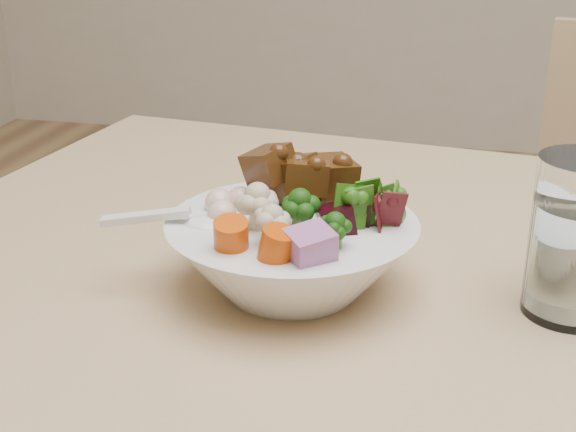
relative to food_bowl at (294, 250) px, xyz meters
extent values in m
cylinder|color=tan|center=(-0.28, 0.39, -0.44)|extent=(0.06, 0.06, 0.73)
cylinder|color=tan|center=(0.28, 0.75, -0.60)|extent=(0.03, 0.03, 0.42)
sphere|color=black|center=(0.01, -0.02, 0.04)|extent=(0.03, 0.03, 0.03)
sphere|color=#BAAC8D|center=(-0.02, -0.02, 0.04)|extent=(0.04, 0.04, 0.04)
cube|color=black|center=(0.05, 0.01, 0.03)|extent=(0.03, 0.03, 0.02)
cube|color=#965B90|center=(0.03, -0.07, 0.03)|extent=(0.04, 0.05, 0.03)
cylinder|color=#D55205|center=(-0.03, -0.06, 0.03)|extent=(0.03, 0.03, 0.03)
sphere|color=beige|center=(-0.06, -0.01, 0.03)|extent=(0.02, 0.02, 0.02)
ellipsoid|color=silver|center=(-0.07, -0.02, 0.02)|extent=(0.04, 0.03, 0.01)
cube|color=silver|center=(-0.12, -0.03, 0.03)|extent=(0.07, 0.02, 0.02)
cylinder|color=white|center=(0.22, 0.01, 0.01)|extent=(0.06, 0.06, 0.08)
camera|label=1|loc=(0.13, -0.58, 0.27)|focal=50.00mm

